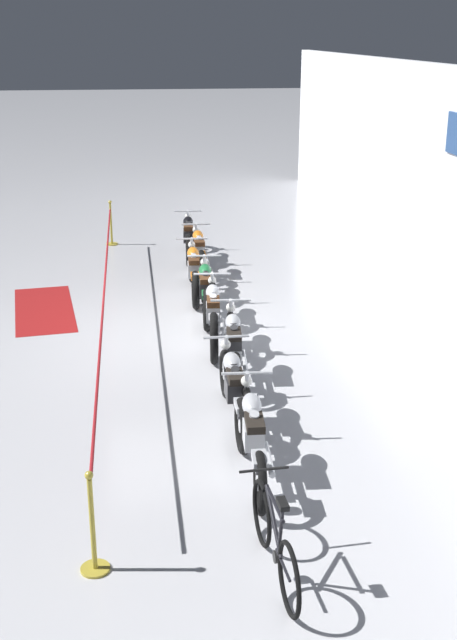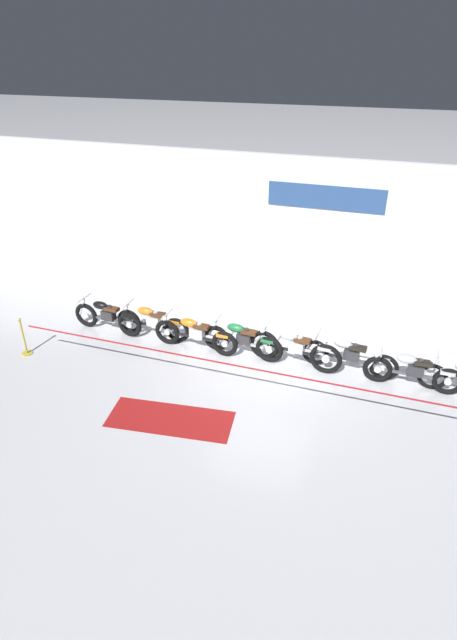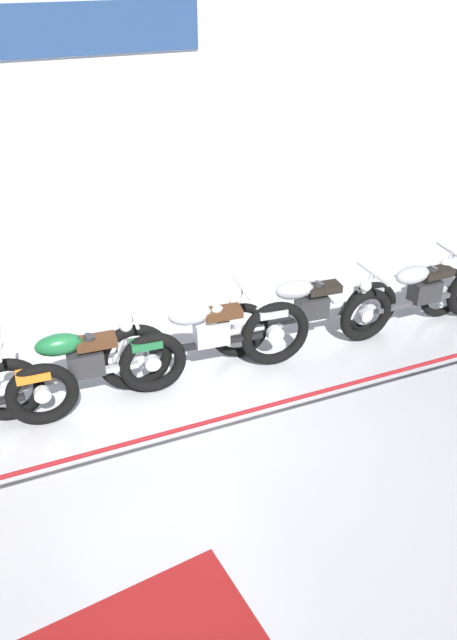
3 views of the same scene
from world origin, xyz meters
The scene contains 7 objects.
ground_plane centered at (0.00, 0.00, 0.00)m, with size 120.00×120.00×0.00m, color silver.
back_wall centered at (0.00, 5.12, 2.10)m, with size 28.00×0.29×4.20m.
motorcycle_green_3 centered at (-0.74, 0.58, 0.46)m, with size 2.18×0.62×0.94m.
motorcycle_silver_4 centered at (0.62, 0.57, 0.49)m, with size 2.38×0.62×0.98m.
motorcycle_silver_5 centered at (1.93, 0.73, 0.46)m, with size 2.36×0.62×0.92m.
motorcycle_silver_6 centered at (3.40, 0.54, 0.45)m, with size 2.24×0.62×0.92m.
stanchion_far_left centered at (-1.38, -1.14, 0.75)m, with size 12.18×0.28×1.05m.
Camera 3 is at (-1.30, -4.72, 4.15)m, focal length 35.00 mm.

